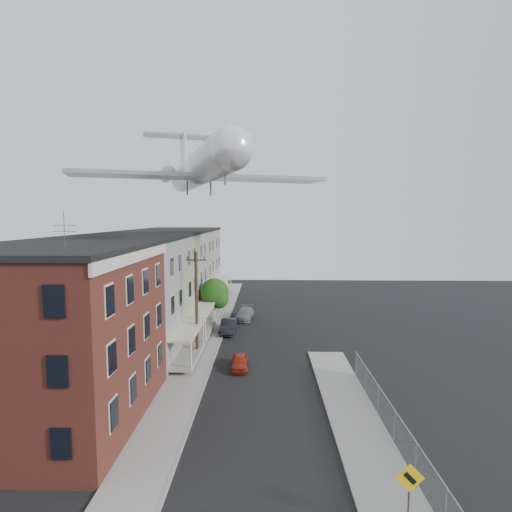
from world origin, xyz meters
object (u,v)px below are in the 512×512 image
(street_tree, at_px, (215,294))
(car_far, at_px, (245,314))
(utility_pole, at_px, (197,303))
(car_near, at_px, (239,362))
(car_mid, at_px, (228,326))
(warning_sign, at_px, (409,487))
(airplane, at_px, (199,168))

(street_tree, xyz_separation_m, car_far, (3.09, 2.60, -2.80))
(utility_pole, bearing_deg, car_near, -35.52)
(car_mid, bearing_deg, warning_sign, -70.17)
(car_near, xyz_separation_m, car_mid, (-1.80, 9.67, 0.15))
(street_tree, bearing_deg, car_mid, -60.57)
(car_near, distance_m, airplane, 17.17)
(car_near, height_order, airplane, airplane)
(utility_pole, relative_size, car_far, 2.00)
(car_near, relative_size, car_mid, 0.76)
(utility_pole, relative_size, airplane, 0.37)
(car_far, height_order, airplane, airplane)
(warning_sign, distance_m, utility_pole, 22.25)
(utility_pole, relative_size, car_mid, 2.15)
(street_tree, height_order, airplane, airplane)
(utility_pole, bearing_deg, car_far, 74.72)
(warning_sign, relative_size, airplane, 0.11)
(car_near, xyz_separation_m, airplane, (-3.90, 5.80, 15.68))
(utility_pole, distance_m, car_mid, 8.26)
(warning_sign, xyz_separation_m, street_tree, (-10.87, 28.95, 1.57))
(car_mid, bearing_deg, airplane, -118.20)
(car_near, relative_size, airplane, 0.13)
(car_mid, bearing_deg, utility_pole, -105.70)
(utility_pole, xyz_separation_m, airplane, (-0.10, 3.09, 11.54))
(warning_sign, distance_m, car_far, 32.52)
(warning_sign, relative_size, car_near, 0.89)
(utility_pole, height_order, airplane, airplane)
(warning_sign, height_order, car_mid, warning_sign)
(street_tree, height_order, car_far, street_tree)
(car_mid, distance_m, airplane, 16.14)
(utility_pole, distance_m, car_far, 13.59)
(car_near, bearing_deg, car_far, 88.99)
(utility_pole, height_order, car_mid, utility_pole)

